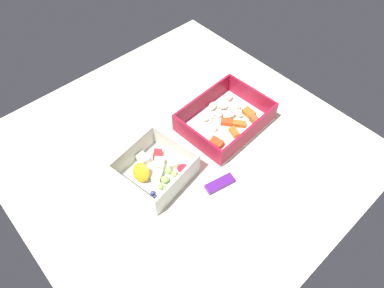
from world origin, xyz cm
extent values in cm
cube|color=beige|center=(0.00, 0.00, 1.00)|extent=(80.00, 80.00, 2.00)
cube|color=white|center=(-13.17, 1.80, 2.30)|extent=(22.70, 17.72, 0.60)
cube|color=maroon|center=(-23.73, 1.17, 5.31)|extent=(1.59, 16.45, 5.42)
cube|color=maroon|center=(-2.61, 2.44, 5.31)|extent=(1.59, 16.45, 5.42)
cube|color=maroon|center=(-13.65, 9.71, 5.31)|extent=(20.55, 1.83, 5.42)
cube|color=maroon|center=(-12.70, -6.10, 5.31)|extent=(20.55, 1.83, 5.42)
ellipsoid|color=beige|center=(-9.65, 1.33, 3.37)|extent=(1.95, 2.47, 1.10)
ellipsoid|color=beige|center=(-19.82, -0.37, 3.32)|extent=(1.53, 2.12, 1.03)
ellipsoid|color=beige|center=(-17.92, 2.51, 3.39)|extent=(1.68, 2.32, 1.13)
ellipsoid|color=beige|center=(-16.66, -2.59, 3.60)|extent=(2.98, 3.42, 1.43)
ellipsoid|color=beige|center=(-10.08, -2.55, 3.36)|extent=(2.57, 2.65, 1.09)
ellipsoid|color=beige|center=(-20.51, -3.76, 3.51)|extent=(3.15, 2.84, 1.30)
ellipsoid|color=beige|center=(-14.63, -4.26, 3.59)|extent=(3.43, 3.09, 1.41)
ellipsoid|color=beige|center=(-15.95, 1.21, 3.56)|extent=(3.05, 2.40, 1.36)
ellipsoid|color=beige|center=(-7.18, 2.55, 3.37)|extent=(2.64, 2.61, 1.09)
ellipsoid|color=beige|center=(-14.16, -1.15, 3.48)|extent=(3.05, 2.99, 1.26)
ellipsoid|color=beige|center=(-4.54, -1.68, 3.41)|extent=(2.23, 2.68, 1.15)
cube|color=#AD5B1E|center=(-15.49, 4.73, 3.20)|extent=(3.41, 3.68, 1.20)
cube|color=red|center=(-6.55, 5.50, 3.48)|extent=(2.70, 3.38, 1.76)
cube|color=red|center=(-13.63, 2.15, 3.20)|extent=(3.54, 3.70, 1.20)
cube|color=brown|center=(-19.26, 6.79, 3.42)|extent=(2.09, 3.20, 1.64)
cube|color=#AD5B1E|center=(-12.58, 5.76, 3.15)|extent=(2.51, 3.36, 1.10)
cube|color=#AD5B1E|center=(-20.26, 3.78, 3.24)|extent=(2.52, 3.39, 1.27)
cube|color=#387A33|center=(-20.78, -0.52, 2.70)|extent=(0.60, 0.40, 0.20)
cube|color=#387A33|center=(-12.15, -1.52, 2.70)|extent=(0.60, 0.40, 0.20)
cube|color=#387A33|center=(-13.29, -1.97, 2.70)|extent=(0.60, 0.40, 0.20)
cube|color=#387A33|center=(-17.19, -0.25, 2.70)|extent=(0.60, 0.40, 0.20)
cube|color=#387A33|center=(-18.51, 0.09, 2.70)|extent=(0.60, 0.40, 0.20)
cube|color=silver|center=(9.92, 1.99, 2.30)|extent=(17.50, 16.89, 0.60)
cube|color=silver|center=(2.70, 0.74, 5.38)|extent=(3.06, 14.39, 5.56)
cube|color=silver|center=(17.15, 3.24, 5.38)|extent=(3.06, 14.39, 5.56)
cube|color=silver|center=(8.74, 8.84, 5.38)|extent=(13.96, 2.98, 5.56)
cube|color=silver|center=(11.11, -4.86, 5.38)|extent=(13.96, 2.98, 5.56)
ellipsoid|color=orange|center=(12.84, 0.74, 4.89)|extent=(4.93, 5.34, 4.38)
cube|color=#F4EACC|center=(9.83, -2.95, 3.50)|extent=(2.46, 3.15, 1.80)
cube|color=#F4EACC|center=(5.25, 2.49, 3.44)|extent=(2.97, 3.38, 1.69)
cube|color=#F4EACC|center=(7.76, 0.83, 3.52)|extent=(3.77, 3.78, 1.83)
cube|color=red|center=(6.35, -1.60, 3.38)|extent=(3.24, 3.20, 1.56)
cube|color=#F4EACC|center=(10.15, 3.00, 3.45)|extent=(3.54, 3.38, 1.70)
sphere|color=#9ECC60|center=(10.67, 7.16, 3.49)|extent=(1.79, 1.79, 1.79)
sphere|color=#9ECC60|center=(9.57, 5.05, 3.50)|extent=(1.80, 1.80, 1.80)
sphere|color=#9ECC60|center=(6.99, 5.27, 3.38)|extent=(1.57, 1.57, 1.57)
sphere|color=#9ECC60|center=(8.59, 7.08, 3.35)|extent=(1.50, 1.50, 1.50)
sphere|color=#9ECC60|center=(11.45, 5.66, 3.31)|extent=(1.43, 1.43, 1.43)
sphere|color=#9ECC60|center=(7.35, 3.74, 3.36)|extent=(1.52, 1.52, 1.52)
cone|color=red|center=(5.07, 6.21, 3.68)|extent=(2.69, 2.69, 2.15)
sphere|color=navy|center=(14.20, 8.82, 3.13)|extent=(1.05, 1.05, 1.05)
sphere|color=navy|center=(13.67, 5.79, 3.17)|extent=(1.14, 1.14, 1.14)
sphere|color=navy|center=(13.81, 7.00, 3.09)|extent=(0.98, 0.98, 0.98)
cube|color=#51197A|center=(0.66, 13.90, 2.60)|extent=(7.35, 3.83, 1.20)
camera|label=1|loc=(33.00, 40.08, 69.97)|focal=32.18mm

